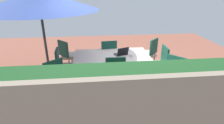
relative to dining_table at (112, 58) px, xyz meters
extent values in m
cube|color=#935442|center=(0.00, 0.00, -0.72)|extent=(10.00, 10.00, 0.02)
cube|color=#1E4C23|center=(0.00, 2.08, -0.04)|extent=(6.30, 0.62, 1.35)
cube|color=silver|center=(0.00, 0.00, 0.03)|extent=(1.91, 1.26, 0.04)
cylinder|color=#333333|center=(-0.80, -0.48, -0.35)|extent=(0.05, 0.05, 0.72)
cylinder|color=#333333|center=(0.80, -0.48, -0.35)|extent=(0.05, 0.05, 0.72)
cylinder|color=#333333|center=(-0.80, 0.48, -0.35)|extent=(0.05, 0.05, 0.72)
cylinder|color=#333333|center=(0.80, 0.48, -0.35)|extent=(0.05, 0.05, 0.72)
cylinder|color=#4C4C4C|center=(1.60, -0.13, 0.42)|extent=(0.06, 0.06, 2.27)
cone|color=#33478C|center=(1.60, -0.13, 1.39)|extent=(2.64, 2.64, 0.43)
cylinder|color=black|center=(1.60, -0.13, -0.68)|extent=(0.44, 0.44, 0.06)
cube|color=beige|center=(-1.20, 0.85, -0.22)|extent=(0.46, 0.46, 0.08)
cube|color=#144738|center=(-1.35, 0.71, 0.04)|extent=(0.32, 0.36, 0.45)
cylinder|color=#144738|center=(-0.94, 0.83, -0.49)|extent=(0.03, 0.03, 0.45)
cylinder|color=#144738|center=(-1.18, 1.10, -0.49)|extent=(0.03, 0.03, 0.45)
cylinder|color=#144738|center=(-1.21, 0.59, -0.49)|extent=(0.03, 0.03, 0.45)
cylinder|color=#144738|center=(-1.45, 0.86, -0.49)|extent=(0.03, 0.03, 0.45)
cube|color=beige|center=(1.16, 0.84, -0.22)|extent=(0.46, 0.46, 0.08)
cube|color=#144738|center=(1.30, 0.68, 0.04)|extent=(0.36, 0.32, 0.45)
cylinder|color=#144738|center=(1.18, 1.09, -0.49)|extent=(0.03, 0.03, 0.45)
cylinder|color=#144738|center=(0.91, 0.86, -0.49)|extent=(0.03, 0.03, 0.45)
cylinder|color=#144738|center=(1.42, 0.82, -0.49)|extent=(0.03, 0.03, 0.45)
cylinder|color=#144738|center=(1.14, 0.58, -0.49)|extent=(0.03, 0.03, 0.45)
cube|color=beige|center=(-1.15, 0.04, -0.22)|extent=(0.46, 0.46, 0.08)
cube|color=#144738|center=(-1.36, 0.04, 0.04)|extent=(0.05, 0.44, 0.45)
cylinder|color=#144738|center=(-0.97, -0.15, -0.49)|extent=(0.03, 0.03, 0.45)
cylinder|color=#144738|center=(-0.96, 0.21, -0.49)|extent=(0.03, 0.03, 0.45)
cylinder|color=#144738|center=(-1.33, -0.14, -0.49)|extent=(0.03, 0.03, 0.45)
cylinder|color=#144738|center=(-1.32, 0.22, -0.49)|extent=(0.03, 0.03, 0.45)
cube|color=beige|center=(1.15, -0.89, -0.22)|extent=(0.46, 0.46, 0.08)
cube|color=#144738|center=(1.30, -0.75, 0.04)|extent=(0.33, 0.35, 0.45)
cylinder|color=#144738|center=(0.90, -0.88, -0.49)|extent=(0.03, 0.03, 0.45)
cylinder|color=#144738|center=(1.14, -1.14, -0.49)|extent=(0.03, 0.03, 0.45)
cylinder|color=#144738|center=(1.16, -0.64, -0.49)|extent=(0.03, 0.03, 0.45)
cylinder|color=#144738|center=(1.41, -0.90, -0.49)|extent=(0.03, 0.03, 0.45)
cube|color=beige|center=(1.14, -0.04, -0.22)|extent=(0.46, 0.46, 0.08)
cube|color=#144738|center=(1.35, -0.03, 0.04)|extent=(0.07, 0.44, 0.45)
cylinder|color=#144738|center=(0.95, 0.12, -0.49)|extent=(0.03, 0.03, 0.45)
cylinder|color=#144738|center=(0.97, -0.24, -0.49)|extent=(0.03, 0.03, 0.45)
cylinder|color=#144738|center=(1.31, 0.15, -0.49)|extent=(0.03, 0.03, 0.45)
cylinder|color=#144738|center=(1.33, -0.21, -0.49)|extent=(0.03, 0.03, 0.45)
cube|color=beige|center=(-1.14, -0.82, -0.22)|extent=(0.46, 0.46, 0.08)
cube|color=#144738|center=(-1.29, -0.67, 0.04)|extent=(0.33, 0.34, 0.45)
cylinder|color=#144738|center=(-1.14, -1.07, -0.49)|extent=(0.03, 0.03, 0.45)
cylinder|color=#144738|center=(-0.89, -0.82, -0.49)|extent=(0.03, 0.03, 0.45)
cylinder|color=#144738|center=(-1.40, -0.82, -0.49)|extent=(0.03, 0.03, 0.45)
cylinder|color=#144738|center=(-1.15, -0.56, -0.49)|extent=(0.03, 0.03, 0.45)
cube|color=beige|center=(-0.01, 0.85, -0.22)|extent=(0.46, 0.46, 0.08)
cube|color=#144738|center=(-0.01, 0.64, 0.04)|extent=(0.44, 0.05, 0.45)
cylinder|color=#144738|center=(0.18, 1.03, -0.49)|extent=(0.03, 0.03, 0.45)
cylinder|color=#144738|center=(-0.18, 1.04, -0.49)|extent=(0.03, 0.03, 0.45)
cylinder|color=#144738|center=(0.17, 0.67, -0.49)|extent=(0.03, 0.03, 0.45)
cylinder|color=#144738|center=(-0.19, 0.68, -0.49)|extent=(0.03, 0.03, 0.45)
cube|color=beige|center=(0.03, -0.82, -0.22)|extent=(0.46, 0.46, 0.08)
cube|color=#144738|center=(0.02, -0.61, 0.04)|extent=(0.44, 0.08, 0.45)
cylinder|color=#144738|center=(-0.13, -1.02, -0.49)|extent=(0.03, 0.03, 0.45)
cylinder|color=#144738|center=(0.23, -0.99, -0.49)|extent=(0.03, 0.03, 0.45)
cylinder|color=#144738|center=(-0.16, -0.66, -0.49)|extent=(0.03, 0.03, 0.45)
cylinder|color=#144738|center=(0.20, -0.63, -0.49)|extent=(0.03, 0.03, 0.45)
cube|color=#2D2D33|center=(-0.24, -0.12, 0.05)|extent=(0.38, 0.33, 0.02)
cube|color=black|center=(-0.28, -0.02, 0.16)|extent=(0.32, 0.17, 0.20)
cylinder|color=white|center=(-0.47, 0.10, 0.09)|extent=(0.08, 0.08, 0.08)
camera|label=1|loc=(0.45, 4.28, 1.70)|focal=29.48mm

